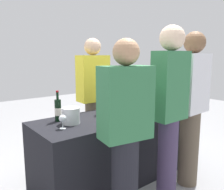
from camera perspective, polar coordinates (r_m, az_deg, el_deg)
ground_plane at (r=3.05m, az=-0.00°, el=-19.46°), size 12.00×12.00×0.00m
tasting_table at (r=2.88m, az=-0.00°, el=-12.65°), size 1.84×0.77×0.78m
wine_bottle_0 at (r=2.59m, az=-13.02°, el=-3.59°), size 0.07×0.07×0.33m
wine_bottle_1 at (r=2.83m, az=-2.50°, el=-2.49°), size 0.07×0.07×0.31m
wine_bottle_2 at (r=3.06m, az=3.85°, el=-1.48°), size 0.07×0.07×0.31m
wine_bottle_3 at (r=3.15m, az=4.87°, el=-1.32°), size 0.07×0.07×0.30m
wine_glass_0 at (r=2.32m, az=-11.95°, el=-5.73°), size 0.07×0.07×0.14m
wine_glass_1 at (r=2.62m, az=0.36°, el=-3.74°), size 0.07×0.07×0.14m
wine_glass_2 at (r=2.68m, az=5.15°, el=-3.38°), size 0.07×0.07×0.14m
wine_glass_3 at (r=3.06m, az=11.19°, el=-1.94°), size 0.07×0.07×0.14m
ice_bucket at (r=2.47m, az=-9.97°, el=-4.98°), size 0.19×0.19×0.17m
server_pouring at (r=3.31m, az=-4.59°, el=-0.09°), size 0.43×0.25×1.72m
guest_0 at (r=1.97m, az=3.25°, el=-8.57°), size 0.45×0.30×1.62m
guest_1 at (r=2.32m, az=13.77°, el=-3.03°), size 0.36×0.24×1.76m
guest_2 at (r=2.75m, az=18.71°, el=-2.10°), size 0.41×0.24×1.74m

